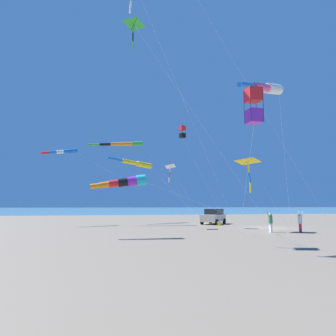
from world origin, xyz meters
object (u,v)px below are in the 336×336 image
object	(u,v)px
kite_box_yellow_midlevel	(183,132)
kite_windsock_long_streamer_left	(137,163)
cooler_box	(219,223)
kite_windsock_green_low_center	(267,88)
kite_delta_orange_high_right	(248,162)
kite_delta_teal_far_right	(134,25)
person_adult_flyer	(270,221)
kite_windsock_blue_topmost	(124,144)
person_child_green_jacket	(300,221)
kite_delta_red_high_left	(170,167)
kite_box_striped_overhead	(254,106)
kite_windsock_long_streamer_right	(126,182)
kite_windsock_checkered_midright	(65,152)
parked_car	(214,216)

from	to	relation	value
kite_box_yellow_midlevel	kite_windsock_long_streamer_left	bearing A→B (deg)	-157.62
cooler_box	kite_windsock_green_low_center	distance (m)	18.84
kite_delta_orange_high_right	kite_delta_teal_far_right	size ratio (longest dim) A/B	0.43
person_adult_flyer	kite_delta_teal_far_right	bearing A→B (deg)	-74.58
cooler_box	kite_windsock_blue_topmost	world-z (taller)	kite_windsock_blue_topmost
kite_windsock_green_low_center	person_child_green_jacket	bearing A→B (deg)	131.74
person_child_green_jacket	kite_delta_orange_high_right	world-z (taller)	kite_delta_orange_high_right
kite_delta_red_high_left	kite_delta_orange_high_right	bearing A→B (deg)	51.19
kite_box_striped_overhead	person_adult_flyer	bearing A→B (deg)	146.35
kite_windsock_green_low_center	kite_windsock_long_streamer_left	bearing A→B (deg)	-165.54
kite_delta_orange_high_right	kite_delta_red_high_left	size ratio (longest dim) A/B	1.02
person_adult_flyer	person_child_green_jacket	world-z (taller)	person_adult_flyer
cooler_box	kite_windsock_long_streamer_right	distance (m)	16.75
kite_windsock_blue_topmost	kite_delta_teal_far_right	distance (m)	18.14
kite_windsock_long_streamer_left	kite_windsock_checkered_midright	distance (m)	9.82
kite_delta_red_high_left	person_adult_flyer	bearing A→B (deg)	46.48
kite_windsock_long_streamer_left	kite_delta_orange_high_right	size ratio (longest dim) A/B	1.73
kite_windsock_blue_topmost	kite_box_yellow_midlevel	distance (m)	8.32
person_adult_flyer	kite_box_yellow_midlevel	xyz separation A→B (m)	(-8.35, -5.47, 9.45)
kite_delta_teal_far_right	kite_windsock_long_streamer_left	bearing A→B (deg)	172.75
kite_delta_orange_high_right	kite_delta_red_high_left	xyz separation A→B (m)	(-5.04, -6.26, -0.03)
kite_windsock_checkered_midright	kite_delta_teal_far_right	distance (m)	20.23
kite_windsock_blue_topmost	kite_delta_red_high_left	distance (m)	9.08
kite_delta_red_high_left	kite_box_striped_overhead	size ratio (longest dim) A/B	0.67
kite_delta_teal_far_right	kite_windsock_green_low_center	world-z (taller)	kite_delta_teal_far_right
person_adult_flyer	kite_windsock_checkered_midright	world-z (taller)	kite_windsock_checkered_midright
kite_windsock_blue_topmost	person_child_green_jacket	bearing A→B (deg)	43.29
kite_windsock_green_low_center	person_adult_flyer	bearing A→B (deg)	150.21
parked_car	kite_delta_teal_far_right	world-z (taller)	kite_delta_teal_far_right
cooler_box	kite_windsock_checkered_midright	size ratio (longest dim) A/B	0.03
person_adult_flyer	kite_windsock_checkered_midright	xyz separation A→B (m)	(-14.71, -18.67, 7.83)
person_child_green_jacket	kite_box_striped_overhead	xyz separation A→B (m)	(9.00, -8.83, 6.52)
kite_windsock_long_streamer_left	person_child_green_jacket	bearing A→B (deg)	32.08
kite_windsock_checkered_midright	kite_box_striped_overhead	world-z (taller)	kite_windsock_checkered_midright
kite_windsock_long_streamer_right	cooler_box	bearing A→B (deg)	133.95
cooler_box	kite_delta_teal_far_right	size ratio (longest dim) A/B	0.04
parked_car	kite_windsock_long_streamer_left	distance (m)	12.86
kite_box_yellow_midlevel	kite_windsock_green_low_center	world-z (taller)	kite_box_yellow_midlevel
kite_windsock_long_streamer_right	kite_windsock_green_low_center	bearing A→B (deg)	64.33
kite_delta_red_high_left	kite_windsock_green_low_center	size ratio (longest dim) A/B	0.60
kite_windsock_checkered_midright	kite_delta_orange_high_right	xyz separation A→B (m)	(12.87, 17.69, -2.49)
kite_windsock_checkered_midright	kite_box_striped_overhead	distance (m)	27.37
kite_box_yellow_midlevel	kite_windsock_green_low_center	size ratio (longest dim) A/B	1.01
cooler_box	kite_windsock_long_streamer_right	xyz separation A→B (m)	(11.33, -11.75, 3.78)
kite_windsock_blue_topmost	kite_windsock_green_low_center	size ratio (longest dim) A/B	1.22
person_adult_flyer	kite_windsock_checkered_midright	distance (m)	25.03
person_adult_flyer	kite_windsock_long_streamer_left	distance (m)	21.59
kite_windsock_long_streamer_left	kite_delta_orange_high_right	bearing A→B (deg)	27.62
kite_windsock_blue_topmost	kite_delta_orange_high_right	bearing A→B (deg)	41.07
cooler_box	kite_box_striped_overhead	world-z (taller)	kite_box_striped_overhead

